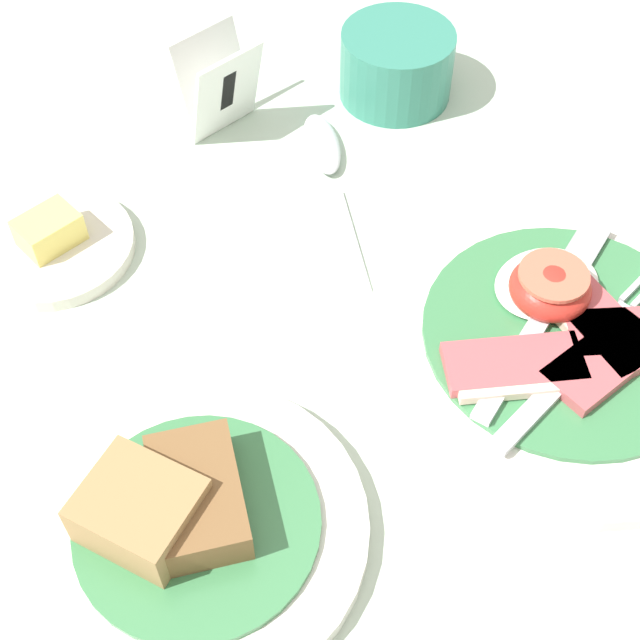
{
  "coord_description": "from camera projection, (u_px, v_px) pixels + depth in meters",
  "views": [
    {
      "loc": [
        -0.23,
        -0.18,
        0.45
      ],
      "look_at": [
        -0.05,
        0.11,
        0.02
      ],
      "focal_mm": 50.0,
      "sensor_mm": 36.0,
      "label": 1
    }
  ],
  "objects": [
    {
      "name": "ground_plane",
      "position": [
        486.0,
        424.0,
        0.53
      ],
      "size": [
        3.0,
        3.0,
        0.0
      ],
      "primitive_type": "plane",
      "color": "#B7CCB7"
    },
    {
      "name": "bread_plate",
      "position": [
        191.0,
        522.0,
        0.48
      ],
      "size": [
        0.19,
        0.19,
        0.05
      ],
      "color": "silver",
      "rests_on": "ground_plane"
    },
    {
      "name": "sugar_cup",
      "position": [
        397.0,
        63.0,
        0.7
      ],
      "size": [
        0.09,
        0.09,
        0.06
      ],
      "color": "#337F6B",
      "rests_on": "ground_plane"
    },
    {
      "name": "teaspoon_near_cup",
      "position": [
        329.0,
        168.0,
        0.66
      ],
      "size": [
        0.09,
        0.19,
        0.01
      ],
      "rotation": [
        0.0,
        0.0,
        1.19
      ],
      "color": "silver",
      "rests_on": "ground_plane"
    },
    {
      "name": "butter_dish",
      "position": [
        54.0,
        244.0,
        0.61
      ],
      "size": [
        0.11,
        0.11,
        0.03
      ],
      "color": "silver",
      "rests_on": "ground_plane"
    },
    {
      "name": "number_card",
      "position": [
        219.0,
        85.0,
        0.67
      ],
      "size": [
        0.07,
        0.06,
        0.07
      ],
      "rotation": [
        0.0,
        0.0,
        0.19
      ],
      "color": "white",
      "rests_on": "ground_plane"
    },
    {
      "name": "breakfast_plate",
      "position": [
        566.0,
        335.0,
        0.56
      ],
      "size": [
        0.25,
        0.25,
        0.04
      ],
      "color": "silver",
      "rests_on": "ground_plane"
    }
  ]
}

